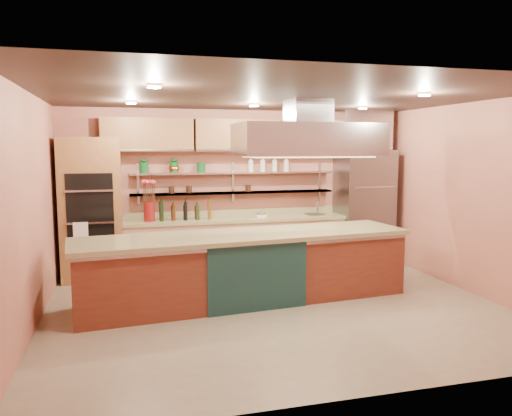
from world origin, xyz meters
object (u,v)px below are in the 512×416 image
object	(u,v)px
island	(246,267)
copper_kettle	(174,169)
kitchen_scale	(261,214)
flower_vase	(149,212)
green_canister	(201,167)
refrigerator	(364,207)

from	to	relation	value
island	copper_kettle	bearing A→B (deg)	106.32
kitchen_scale	copper_kettle	world-z (taller)	copper_kettle
flower_vase	green_canister	size ratio (longest dim) A/B	1.84
island	copper_kettle	distance (m)	2.46
flower_vase	kitchen_scale	xyz separation A→B (m)	(1.91, 0.00, -0.11)
refrigerator	green_canister	distance (m)	3.08
flower_vase	copper_kettle	bearing A→B (deg)	26.45
refrigerator	green_canister	bearing A→B (deg)	175.59
flower_vase	green_canister	world-z (taller)	green_canister
flower_vase	refrigerator	bearing A→B (deg)	-0.15
kitchen_scale	green_canister	world-z (taller)	green_canister
copper_kettle	green_canister	size ratio (longest dim) A/B	0.93
copper_kettle	green_canister	xyz separation A→B (m)	(0.47, 0.00, 0.02)
green_canister	kitchen_scale	bearing A→B (deg)	-12.33
green_canister	refrigerator	bearing A→B (deg)	-4.41
refrigerator	flower_vase	xyz separation A→B (m)	(-3.89, 0.01, 0.04)
copper_kettle	green_canister	world-z (taller)	green_canister
flower_vase	kitchen_scale	distance (m)	1.92
refrigerator	kitchen_scale	size ratio (longest dim) A/B	11.80
refrigerator	copper_kettle	bearing A→B (deg)	176.18
refrigerator	flower_vase	bearing A→B (deg)	179.85
island	copper_kettle	world-z (taller)	copper_kettle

